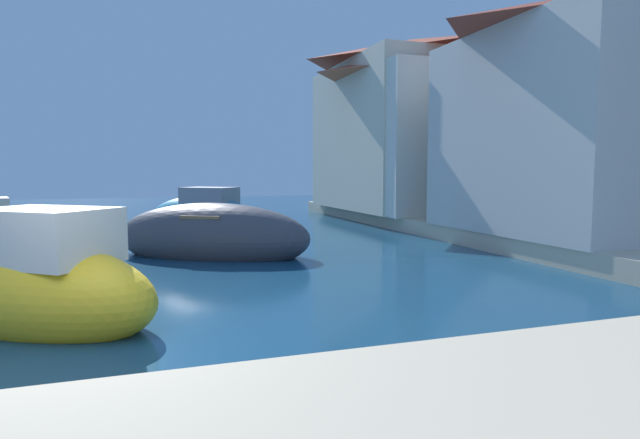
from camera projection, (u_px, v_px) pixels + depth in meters
The scene contains 8 objects.
ground at pixel (55, 363), 6.14m from camera, with size 80.00×80.00×0.00m, color navy.
quay_promenade at pixel (404, 317), 7.15m from camera, with size 44.00×32.00×0.50m.
moored_boat_1 at pixel (30, 286), 7.67m from camera, with size 4.49×4.08×2.05m.
moored_boat_2 at pixel (212, 237), 13.88m from camera, with size 5.54×4.42×1.80m.
moored_boat_5 at pixel (203, 216), 19.80m from camera, with size 4.55×4.32×2.00m.
waterfront_building_main at pixel (584, 112), 15.03m from camera, with size 6.47×7.19×6.66m.
waterfront_building_annex at pixel (420, 130), 23.82m from camera, with size 6.99×8.88×7.01m.
waterfront_building_far at pixel (410, 123), 24.73m from camera, with size 7.15×9.07×7.76m.
Camera 1 is at (0.99, -6.64, 2.22)m, focal length 29.78 mm.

